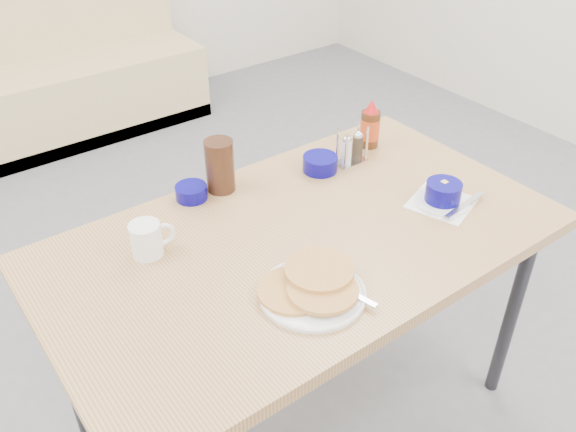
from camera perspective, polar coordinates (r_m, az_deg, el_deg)
booth_bench at (r=3.93m, az=-22.46°, el=11.52°), size 1.90×0.56×1.22m
dining_table at (r=1.69m, az=1.33°, el=-3.49°), size 1.40×0.80×0.76m
pancake_plate at (r=1.46m, az=2.27°, el=-6.74°), size 0.26×0.26×0.05m
coffee_mug at (r=1.60m, az=-13.00°, el=-2.09°), size 0.12×0.08×0.09m
grits_setting at (r=1.82m, az=14.31°, el=1.93°), size 0.23×0.22×0.07m
creamer_bowl at (r=1.82m, az=-9.03°, el=2.21°), size 0.09×0.09×0.04m
butter_bowl at (r=1.93m, az=3.02°, el=4.93°), size 0.11×0.11×0.05m
amber_tumbler at (r=1.82m, az=-6.39°, el=4.70°), size 0.10×0.10×0.16m
condiment_caddy at (r=1.98m, az=5.99°, el=6.14°), size 0.10×0.06×0.12m
syrup_bottle at (r=2.07m, az=7.69°, el=8.31°), size 0.06×0.06×0.17m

